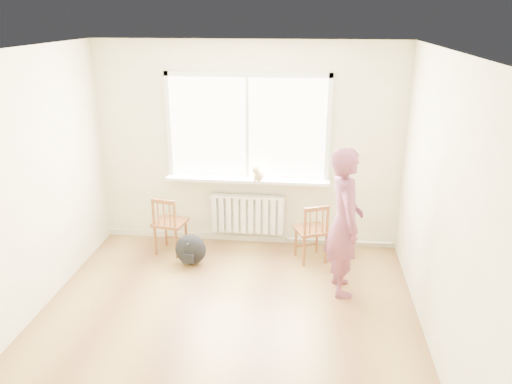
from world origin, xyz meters
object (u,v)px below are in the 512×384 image
(person, at_px, (344,222))
(chair_left, at_px, (169,225))
(cat, at_px, (259,173))
(backpack, at_px, (191,249))
(chair_right, at_px, (313,233))

(person, bearing_deg, chair_left, 63.24)
(cat, height_order, backpack, cat)
(chair_left, relative_size, chair_right, 1.01)
(backpack, bearing_deg, cat, 35.30)
(chair_left, distance_m, backpack, 0.48)
(chair_left, relative_size, backpack, 2.03)
(chair_left, xyz_separation_m, cat, (1.14, 0.31, 0.65))
(chair_left, height_order, chair_right, chair_left)
(chair_left, height_order, backpack, chair_left)
(chair_right, xyz_separation_m, cat, (-0.72, 0.32, 0.66))
(person, bearing_deg, backpack, 67.58)
(person, distance_m, backpack, 2.01)
(chair_right, height_order, cat, cat)
(chair_right, bearing_deg, person, 94.05)
(chair_right, distance_m, backpack, 1.55)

